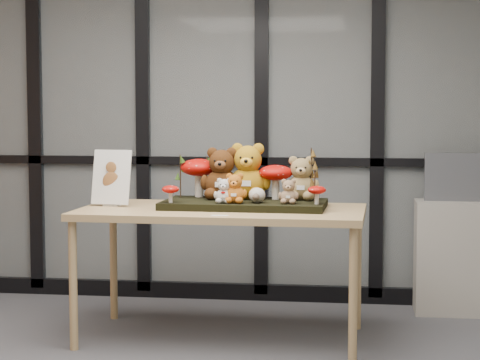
# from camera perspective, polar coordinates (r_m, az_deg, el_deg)

# --- Properties ---
(room_shell) EXTENTS (5.00, 5.00, 5.00)m
(room_shell) POSITION_cam_1_polar(r_m,az_deg,el_deg) (4.11, -8.69, 7.92)
(room_shell) COLOR #ABA9A2
(room_shell) RESTS_ON floor
(glass_partition) EXTENTS (4.90, 0.06, 2.78)m
(glass_partition) POSITION_cam_1_polar(r_m,az_deg,el_deg) (6.51, -2.53, 4.50)
(glass_partition) COLOR #2D383F
(glass_partition) RESTS_ON floor
(display_table) EXTENTS (1.79, 0.94, 0.82)m
(display_table) POSITION_cam_1_polar(r_m,az_deg,el_deg) (5.40, -1.21, -2.57)
(display_table) COLOR tan
(display_table) RESTS_ON floor
(diorama_tray) EXTENTS (1.03, 0.54, 0.04)m
(diorama_tray) POSITION_cam_1_polar(r_m,az_deg,el_deg) (5.43, 0.29, -1.60)
(diorama_tray) COLOR black
(diorama_tray) RESTS_ON display_table
(bear_pooh_yellow) EXTENTS (0.31, 0.28, 0.39)m
(bear_pooh_yellow) POSITION_cam_1_polar(r_m,az_deg,el_deg) (5.52, 0.52, 0.77)
(bear_pooh_yellow) COLOR #AF7B14
(bear_pooh_yellow) RESTS_ON diorama_tray
(bear_brown_medium) EXTENTS (0.28, 0.26, 0.36)m
(bear_brown_medium) POSITION_cam_1_polar(r_m,az_deg,el_deg) (5.53, -1.19, 0.62)
(bear_brown_medium) COLOR #44230C
(bear_brown_medium) RESTS_ON diorama_tray
(bear_tan_back) EXTENTS (0.24, 0.22, 0.30)m
(bear_tan_back) POSITION_cam_1_polar(r_m,az_deg,el_deg) (5.48, 4.05, 0.28)
(bear_tan_back) COLOR olive
(bear_tan_back) RESTS_ON diorama_tray
(bear_small_yellow) EXTENTS (0.16, 0.14, 0.20)m
(bear_small_yellow) POSITION_cam_1_polar(r_m,az_deg,el_deg) (5.29, -0.34, -0.44)
(bear_small_yellow) COLOR #BB6017
(bear_small_yellow) RESTS_ON diorama_tray
(bear_white_bow) EXTENTS (0.13, 0.12, 0.17)m
(bear_white_bow) POSITION_cam_1_polar(r_m,az_deg,el_deg) (5.29, -1.05, -0.61)
(bear_white_bow) COLOR beige
(bear_white_bow) RESTS_ON diorama_tray
(bear_beige_small) EXTENTS (0.13, 0.12, 0.17)m
(bear_beige_small) POSITION_cam_1_polar(r_m,az_deg,el_deg) (5.26, 3.21, -0.66)
(bear_beige_small) COLOR #967353
(bear_beige_small) RESTS_ON diorama_tray
(plush_cream_hedgehog) EXTENTS (0.08, 0.07, 0.10)m
(plush_cream_hedgehog) POSITION_cam_1_polar(r_m,az_deg,el_deg) (5.30, 1.12, -0.96)
(plush_cream_hedgehog) COLOR beige
(plush_cream_hedgehog) RESTS_ON diorama_tray
(mushroom_back_left) EXTENTS (0.25, 0.25, 0.28)m
(mushroom_back_left) POSITION_cam_1_polar(r_m,az_deg,el_deg) (5.65, -2.70, 0.27)
(mushroom_back_left) COLOR #A70A05
(mushroom_back_left) RESTS_ON diorama_tray
(mushroom_back_right) EXTENTS (0.22, 0.22, 0.24)m
(mushroom_back_right) POSITION_cam_1_polar(r_m,az_deg,el_deg) (5.50, 2.36, -0.02)
(mushroom_back_right) COLOR #A70A05
(mushroom_back_right) RESTS_ON diorama_tray
(mushroom_front_left) EXTENTS (0.11, 0.11, 0.12)m
(mushroom_front_left) POSITION_cam_1_polar(r_m,az_deg,el_deg) (5.33, -4.58, -0.86)
(mushroom_front_left) COLOR #A70A05
(mushroom_front_left) RESTS_ON diorama_tray
(mushroom_front_right) EXTENTS (0.11, 0.11, 0.12)m
(mushroom_front_right) POSITION_cam_1_polar(r_m,az_deg,el_deg) (5.25, 5.07, -0.92)
(mushroom_front_right) COLOR #A70A05
(mushroom_front_right) RESTS_ON diorama_tray
(sprig_green_far_left) EXTENTS (0.05, 0.05, 0.28)m
(sprig_green_far_left) POSITION_cam_1_polar(r_m,az_deg,el_deg) (5.63, -3.93, 0.27)
(sprig_green_far_left) COLOR #1B360C
(sprig_green_far_left) RESTS_ON diorama_tray
(sprig_green_mid_left) EXTENTS (0.05, 0.05, 0.26)m
(sprig_green_mid_left) POSITION_cam_1_polar(r_m,az_deg,el_deg) (5.65, -2.19, 0.21)
(sprig_green_mid_left) COLOR #1B360C
(sprig_green_mid_left) RESTS_ON diorama_tray
(sprig_dry_far_right) EXTENTS (0.05, 0.05, 0.33)m
(sprig_dry_far_right) POSITION_cam_1_polar(r_m,az_deg,el_deg) (5.47, 4.69, 0.40)
(sprig_dry_far_right) COLOR brown
(sprig_dry_far_right) RESTS_ON diorama_tray
(sprig_dry_mid_right) EXTENTS (0.05, 0.05, 0.26)m
(sprig_dry_mid_right) POSITION_cam_1_polar(r_m,az_deg,el_deg) (5.34, 4.93, -0.12)
(sprig_dry_mid_right) COLOR brown
(sprig_dry_mid_right) RESTS_ON diorama_tray
(sprig_green_centre) EXTENTS (0.05, 0.05, 0.25)m
(sprig_green_centre) POSITION_cam_1_polar(r_m,az_deg,el_deg) (5.62, -0.07, 0.12)
(sprig_green_centre) COLOR #1B360C
(sprig_green_centre) RESTS_ON diorama_tray
(sign_holder) EXTENTS (0.26, 0.11, 0.36)m
(sign_holder) POSITION_cam_1_polar(r_m,az_deg,el_deg) (5.57, -8.44, 0.05)
(sign_holder) COLOR silver
(sign_holder) RESTS_ON display_table
(label_card) EXTENTS (0.10, 0.03, 0.00)m
(label_card) POSITION_cam_1_polar(r_m,az_deg,el_deg) (5.03, -1.34, -2.34)
(label_card) COLOR white
(label_card) RESTS_ON display_table
(cabinet) EXTENTS (0.59, 0.35, 0.79)m
(cabinet) POSITION_cam_1_polar(r_m,az_deg,el_deg) (6.33, 14.11, -4.94)
(cabinet) COLOR #9D988C
(cabinet) RESTS_ON floor
(monitor) EXTENTS (0.48, 0.05, 0.34)m
(monitor) POSITION_cam_1_polar(r_m,az_deg,el_deg) (6.28, 14.20, 0.19)
(monitor) COLOR #505258
(monitor) RESTS_ON cabinet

